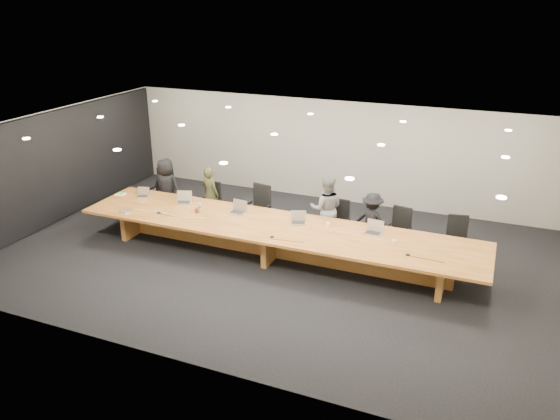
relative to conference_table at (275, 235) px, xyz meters
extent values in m
plane|color=black|center=(0.00, 0.00, -0.52)|extent=(12.00, 12.00, 0.00)
cube|color=beige|center=(0.00, 4.00, 0.88)|extent=(12.00, 0.02, 2.80)
cube|color=black|center=(-5.94, 0.00, 0.85)|extent=(0.08, 7.84, 2.74)
cube|color=brown|center=(0.00, 0.00, 0.20)|extent=(9.00, 1.80, 0.06)
cube|color=brown|center=(0.00, 0.00, -0.18)|extent=(7.65, 0.15, 0.69)
cube|color=brown|center=(-3.60, 0.00, -0.18)|extent=(0.12, 1.26, 0.69)
cube|color=brown|center=(0.00, 0.00, -0.18)|extent=(0.12, 1.26, 0.69)
cube|color=brown|center=(3.60, 0.00, -0.18)|extent=(0.12, 1.26, 0.69)
imported|color=black|center=(-3.51, 1.13, 0.26)|extent=(0.78, 0.53, 1.56)
imported|color=#31321B|center=(-2.32, 1.28, 0.20)|extent=(0.60, 0.47, 1.44)
imported|color=slate|center=(0.77, 1.27, 0.27)|extent=(0.91, 0.80, 1.58)
imported|color=black|center=(1.85, 1.23, 0.15)|extent=(0.90, 0.56, 1.34)
cylinder|color=#B2C2BC|center=(-1.94, 0.12, 0.32)|extent=(0.08, 0.08, 0.19)
cylinder|color=maroon|center=(-1.93, -0.02, 0.28)|extent=(0.10, 0.10, 0.11)
cone|color=white|center=(1.08, 0.39, 0.27)|extent=(0.09, 0.09, 0.09)
cone|color=silver|center=(2.58, 0.06, 0.27)|extent=(0.08, 0.08, 0.08)
cube|color=white|center=(-4.35, 0.34, 0.24)|extent=(0.26, 0.22, 0.01)
cube|color=#52AF2E|center=(-4.36, 0.34, 0.26)|extent=(0.15, 0.09, 0.02)
cube|color=silver|center=(-3.49, -0.62, 0.25)|extent=(0.24, 0.20, 0.03)
cone|color=black|center=(-2.74, -0.35, 0.24)|extent=(0.13, 0.13, 0.03)
cone|color=black|center=(0.19, -0.59, 0.24)|extent=(0.13, 0.13, 0.03)
cone|color=black|center=(2.94, -0.35, 0.24)|extent=(0.13, 0.13, 0.03)
camera|label=1|loc=(4.27, -10.02, 4.90)|focal=35.00mm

